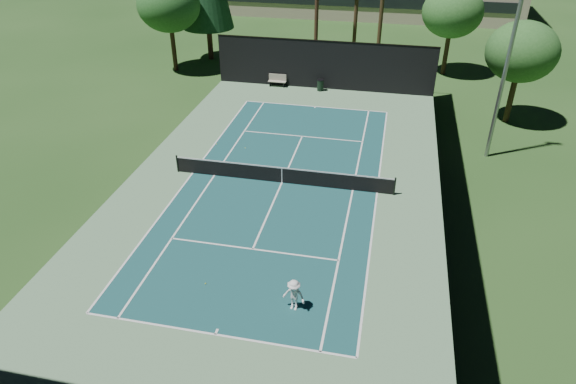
% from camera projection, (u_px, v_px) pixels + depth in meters
% --- Properties ---
extents(ground, '(160.00, 160.00, 0.00)m').
position_uv_depth(ground, '(282.00, 183.00, 29.78)').
color(ground, '#24481B').
rests_on(ground, ground).
extents(apron_slab, '(18.00, 32.00, 0.01)m').
position_uv_depth(apron_slab, '(282.00, 183.00, 29.77)').
color(apron_slab, '#628C63').
rests_on(apron_slab, ground).
extents(court_surface, '(10.97, 23.77, 0.01)m').
position_uv_depth(court_surface, '(282.00, 183.00, 29.77)').
color(court_surface, '#184C4D').
rests_on(court_surface, ground).
extents(court_lines, '(11.07, 23.87, 0.01)m').
position_uv_depth(court_lines, '(282.00, 183.00, 29.77)').
color(court_lines, white).
rests_on(court_lines, ground).
extents(tennis_net, '(12.90, 0.10, 1.10)m').
position_uv_depth(tennis_net, '(282.00, 174.00, 29.49)').
color(tennis_net, black).
rests_on(tennis_net, ground).
extents(fence, '(18.04, 32.05, 4.03)m').
position_uv_depth(fence, '(282.00, 151.00, 28.78)').
color(fence, black).
rests_on(fence, ground).
extents(player, '(1.05, 0.73, 1.48)m').
position_uv_depth(player, '(294.00, 295.00, 20.69)').
color(player, white).
rests_on(player, ground).
extents(tennis_ball_a, '(0.07, 0.07, 0.07)m').
position_uv_depth(tennis_ball_a, '(206.00, 284.00, 22.33)').
color(tennis_ball_a, '#AFCA2D').
rests_on(tennis_ball_a, ground).
extents(tennis_ball_b, '(0.06, 0.06, 0.06)m').
position_uv_depth(tennis_ball_b, '(245.00, 148.00, 33.56)').
color(tennis_ball_b, '#CFF638').
rests_on(tennis_ball_b, ground).
extents(tennis_ball_c, '(0.08, 0.08, 0.08)m').
position_uv_depth(tennis_ball_c, '(331.00, 175.00, 30.49)').
color(tennis_ball_c, '#B3D430').
rests_on(tennis_ball_c, ground).
extents(tennis_ball_d, '(0.07, 0.07, 0.07)m').
position_uv_depth(tennis_ball_d, '(217.00, 144.00, 34.03)').
color(tennis_ball_d, yellow).
rests_on(tennis_ball_d, ground).
extents(park_bench, '(1.50, 0.45, 1.02)m').
position_uv_depth(park_bench, '(277.00, 80.00, 43.34)').
color(park_bench, '#BBB19B').
rests_on(park_bench, ground).
extents(trash_bin, '(0.56, 0.56, 0.95)m').
position_uv_depth(trash_bin, '(320.00, 85.00, 42.45)').
color(trash_bin, black).
rests_on(trash_bin, ground).
extents(decid_tree_a, '(5.12, 5.12, 7.62)m').
position_uv_depth(decid_tree_a, '(453.00, 12.00, 43.52)').
color(decid_tree_a, '#3F2D1B').
rests_on(decid_tree_a, ground).
extents(decid_tree_b, '(4.80, 4.80, 7.14)m').
position_uv_depth(decid_tree_b, '(522.00, 52.00, 34.65)').
color(decid_tree_b, '#48361F').
rests_on(decid_tree_b, ground).
extents(decid_tree_c, '(5.44, 5.44, 8.09)m').
position_uv_depth(decid_tree_c, '(169.00, 5.00, 44.25)').
color(decid_tree_c, '#48311F').
rests_on(decid_tree_c, ground).
extents(light_pole, '(0.90, 0.25, 12.22)m').
position_uv_depth(light_pole, '(509.00, 56.00, 29.28)').
color(light_pole, gray).
rests_on(light_pole, ground).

